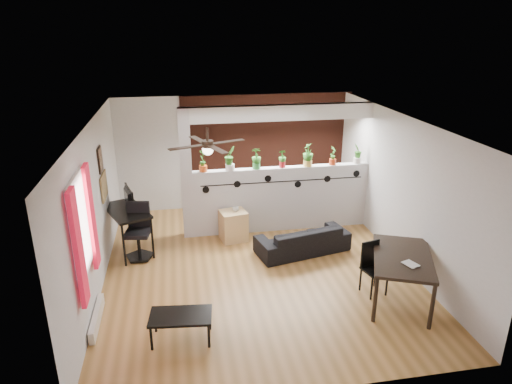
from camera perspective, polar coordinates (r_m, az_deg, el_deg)
name	(u,v)px	position (r m, az deg, el deg)	size (l,w,h in m)	color
room_shell	(256,198)	(7.65, 0.02, -0.81)	(6.30, 7.10, 2.90)	olive
partition_wall	(282,199)	(9.40, 3.21, -0.83)	(3.60, 0.18, 1.35)	#BCBCC1
ceiling_header	(283,113)	(8.91, 3.44, 9.88)	(3.60, 0.18, 0.30)	silver
pier_column	(186,175)	(8.96, -8.70, 2.14)	(0.22, 0.20, 2.60)	#BCBCC1
brick_panel	(268,151)	(10.57, 1.46, 5.16)	(3.90, 0.05, 2.60)	#A4452F
vine_decal	(283,181)	(9.17, 3.40, 1.32)	(3.31, 0.01, 0.30)	black
window_assembly	(83,228)	(6.48, -20.86, -4.19)	(0.09, 1.30, 1.55)	white
baseboard_heater	(97,318)	(7.16, -19.28, -14.61)	(0.08, 1.00, 0.18)	silver
corkboard	(104,186)	(8.52, -18.47, 0.71)	(0.03, 0.60, 0.45)	olive
framed_art	(100,160)	(8.33, -18.90, 3.84)	(0.03, 0.34, 0.44)	#8C7259
ceiling_fan	(208,146)	(6.96, -6.07, 5.72)	(1.19, 1.19, 0.43)	black
potted_plant_0	(203,160)	(8.89, -6.66, 4.00)	(0.28, 0.29, 0.44)	#D04D18
potted_plant_1	(230,158)	(8.93, -3.29, 4.32)	(0.32, 0.30, 0.48)	silver
potted_plant_2	(256,158)	(9.01, 0.05, 4.32)	(0.23, 0.18, 0.43)	green
potted_plant_3	(282,158)	(9.12, 3.32, 4.27)	(0.18, 0.15, 0.36)	#AD1B20
potted_plant_4	(308,154)	(9.24, 6.52, 4.75)	(0.29, 0.31, 0.48)	#E8BA51
potted_plant_5	(333,155)	(9.41, 9.60, 4.63)	(0.24, 0.25, 0.40)	red
potted_plant_6	(358,153)	(9.59, 12.58, 4.80)	(0.27, 0.27, 0.42)	silver
sofa	(303,240)	(8.66, 5.84, -5.94)	(1.66, 0.65, 0.49)	black
cube_shelf	(233,226)	(9.06, -2.84, -4.21)	(0.49, 0.44, 0.60)	tan
cup	(236,209)	(8.92, -2.56, -2.14)	(0.12, 0.12, 0.10)	gray
computer_desk	(127,214)	(8.77, -15.87, -2.61)	(1.01, 1.30, 0.84)	black
monitor	(126,202)	(8.84, -15.90, -1.16)	(0.06, 0.36, 0.20)	black
office_chair	(139,235)	(8.59, -14.45, -5.17)	(0.53, 0.53, 1.03)	black
dining_table	(402,261)	(7.32, 17.84, -8.18)	(1.33, 1.62, 0.76)	black
book	(407,266)	(7.00, 18.30, -8.73)	(0.16, 0.22, 0.02)	gray
folding_chair	(372,263)	(7.52, 14.31, -8.57)	(0.42, 0.42, 0.85)	black
coffee_table	(181,318)	(6.42, -9.39, -15.23)	(0.88, 0.55, 0.39)	black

